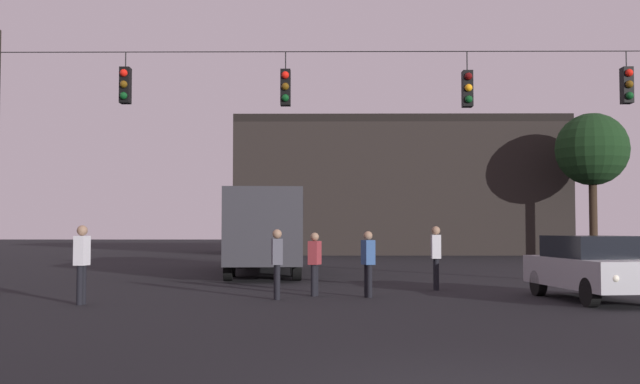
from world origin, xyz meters
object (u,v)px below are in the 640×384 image
at_px(pedestrian_crossing_left, 368,260).
at_px(city_bus, 264,224).
at_px(pedestrian_crossing_right, 436,254).
at_px(car_near_right, 594,267).
at_px(pedestrian_trailing, 82,259).
at_px(tree_left_silhouette, 592,150).
at_px(pedestrian_crossing_center, 277,260).
at_px(pedestrian_near_bus, 315,260).

bearing_deg(pedestrian_crossing_left, city_bus, 108.61).
bearing_deg(pedestrian_crossing_right, car_near_right, -42.77).
height_order(pedestrian_crossing_left, pedestrian_trailing, pedestrian_trailing).
distance_m(pedestrian_crossing_left, tree_left_silhouette, 29.96).
bearing_deg(pedestrian_crossing_right, tree_left_silhouette, 62.07).
distance_m(pedestrian_trailing, tree_left_silhouette, 35.00).
bearing_deg(pedestrian_crossing_center, car_near_right, -1.61).
xyz_separation_m(pedestrian_crossing_left, pedestrian_crossing_center, (-2.21, -0.61, 0.03)).
height_order(pedestrian_crossing_center, pedestrian_trailing, pedestrian_trailing).
relative_size(car_near_right, pedestrian_near_bus, 2.82).
xyz_separation_m(pedestrian_near_bus, pedestrian_trailing, (-5.15, -2.24, 0.11)).
xyz_separation_m(pedestrian_crossing_right, pedestrian_near_bus, (-3.31, -1.85, -0.11)).
relative_size(pedestrian_crossing_right, pedestrian_near_bus, 1.10).
distance_m(pedestrian_crossing_right, pedestrian_trailing, 9.39).
distance_m(car_near_right, tree_left_silhouette, 28.59).
bearing_deg(pedestrian_crossing_left, pedestrian_trailing, -163.81).
height_order(car_near_right, tree_left_silhouette, tree_left_silhouette).
bearing_deg(tree_left_silhouette, pedestrian_crossing_center, -122.32).
height_order(city_bus, pedestrian_crossing_left, city_bus).
height_order(city_bus, tree_left_silhouette, tree_left_silhouette).
xyz_separation_m(pedestrian_crossing_center, pedestrian_near_bus, (0.88, 0.96, -0.05)).
xyz_separation_m(pedestrian_crossing_left, pedestrian_near_bus, (-1.32, 0.36, -0.02)).
height_order(pedestrian_crossing_left, tree_left_silhouette, tree_left_silhouette).
bearing_deg(tree_left_silhouette, city_bus, -138.93).
distance_m(city_bus, pedestrian_crossing_left, 10.74).
relative_size(pedestrian_crossing_left, tree_left_silhouette, 0.19).
xyz_separation_m(city_bus, pedestrian_crossing_right, (5.40, -7.94, -0.87)).
height_order(car_near_right, pedestrian_crossing_center, pedestrian_crossing_center).
relative_size(pedestrian_crossing_center, pedestrian_near_bus, 1.05).
relative_size(pedestrian_near_bus, tree_left_silhouette, 0.19).
xyz_separation_m(car_near_right, pedestrian_crossing_center, (-7.46, 0.21, 0.15)).
height_order(car_near_right, pedestrian_near_bus, pedestrian_near_bus).
relative_size(car_near_right, pedestrian_crossing_right, 2.56).
bearing_deg(car_near_right, pedestrian_crossing_center, 178.39).
bearing_deg(pedestrian_trailing, pedestrian_near_bus, 23.48).
bearing_deg(car_near_right, pedestrian_crossing_left, 171.17).
bearing_deg(pedestrian_crossing_left, pedestrian_crossing_center, -164.63).
xyz_separation_m(pedestrian_crossing_right, tree_left_silhouette, (12.46, 23.49, 5.24)).
relative_size(city_bus, pedestrian_near_bus, 7.02).
height_order(pedestrian_trailing, tree_left_silhouette, tree_left_silhouette).
distance_m(pedestrian_crossing_left, pedestrian_trailing, 6.74).
bearing_deg(pedestrian_crossing_left, pedestrian_crossing_right, 48.04).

